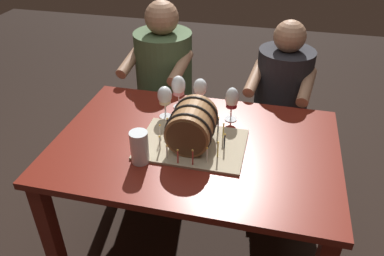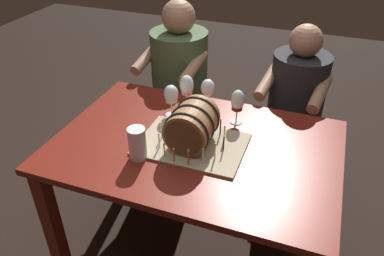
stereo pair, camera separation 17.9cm
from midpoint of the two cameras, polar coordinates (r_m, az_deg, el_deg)
name	(u,v)px [view 1 (the left image)]	position (r m, az deg, el deg)	size (l,w,h in m)	color
ground_plane	(195,243)	(2.36, -1.89, -16.86)	(8.00, 8.00, 0.00)	black
dining_table	(195,160)	(1.92, -2.22, -4.84)	(1.38, 0.93, 0.73)	maroon
barrel_cake	(192,128)	(1.79, -2.86, -0.12)	(0.51, 0.36, 0.23)	tan
wine_glass_empty	(200,88)	(2.07, -1.26, 5.93)	(0.07, 0.07, 0.19)	white
wine_glass_red	(232,100)	(1.98, 3.41, 4.20)	(0.07, 0.07, 0.19)	white
wine_glass_rose	(178,87)	(2.10, -4.49, 6.07)	(0.08, 0.08, 0.19)	white
wine_glass_white	(165,97)	(2.02, -6.65, 4.59)	(0.08, 0.08, 0.18)	white
beer_pint	(140,149)	(1.74, -10.78, -3.17)	(0.08, 0.08, 0.16)	white
person_seated_left	(165,91)	(2.67, -6.02, 5.48)	(0.44, 0.51, 1.19)	#2A3A24
person_seated_right	(279,111)	(2.57, 10.93, 2.50)	(0.43, 0.51, 1.13)	black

